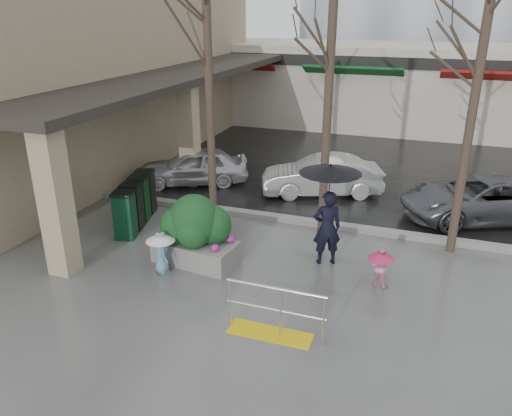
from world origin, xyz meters
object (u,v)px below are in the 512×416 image
Objects in this scene: woman at (328,205)px; car_c at (482,198)px; child_pink at (381,263)px; child_blue at (161,247)px; car_b at (322,176)px; tree_midwest at (332,28)px; handrail at (273,318)px; tree_west at (207,33)px; tree_mideast at (483,49)px; planter at (196,231)px; car_a at (193,166)px; news_boxes at (136,203)px.

car_c is at bearing -157.18° from woman.
child_pink is 0.91× the size of child_blue.
tree_midwest is at bearing -8.41° from car_b.
handrail is at bearing 71.02° from child_pink.
tree_west is 5.40m from woman.
child_pink is at bearing -123.06° from tree_mideast.
tree_west is 1.05× the size of tree_mideast.
child_pink is at bearing 4.83° from planter.
child_blue is 6.73m from car_b.
car_a is (-5.22, 7.31, 0.25)m from handrail.
car_b is (1.78, 5.60, -0.19)m from planter.
car_a is at bearing -20.75° from child_pink.
tree_west is at bearing 18.90° from news_boxes.
handrail is 7.79m from car_b.
child_blue is at bearing 155.67° from handrail.
tree_mideast is 9.70m from car_a.
news_boxes is at bearing -146.98° from tree_west.
tree_midwest is 6.44m from child_blue.
child_pink is (5.00, -2.30, -4.54)m from tree_west.
handrail is at bearing -123.19° from tree_mideast.
tree_west is 2.75× the size of woman.
tree_mideast reaches higher than planter.
car_c is (9.12, 3.63, -0.02)m from news_boxes.
woman is 2.67× the size of child_pink.
car_a is at bearing 76.47° from news_boxes.
tree_midwest reaches higher than planter.
child_pink is (1.64, 2.50, 0.17)m from handrail.
tree_mideast is at bearing 32.24° from car_b.
tree_mideast reaches higher than child_pink.
woman reaches higher than child_blue.
tree_west reaches higher than woman.
tree_midwest is 3.39× the size of planter.
car_a is 0.97× the size of car_b.
child_pink is at bearing 56.69° from handrail.
woman reaches higher than news_boxes.
news_boxes is at bearing -171.91° from tree_mideast.
news_boxes is at bearing 150.05° from planter.
handrail is 7.52m from tree_west.
car_c is at bearing 7.61° from news_boxes.
handrail is 0.50× the size of car_b.
tree_west is 8.90m from car_c.
handrail is 6.32m from news_boxes.
handrail reaches higher than child_pink.
car_b is at bearing -119.28° from car_c.
planter is 5.80m from car_a.
child_blue is 0.49× the size of planter.
tree_west is at bearing -41.80° from child_blue.
woman reaches higher than car_b.
planter is at bearing 140.66° from handrail.
tree_mideast is 1.43× the size of car_c.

